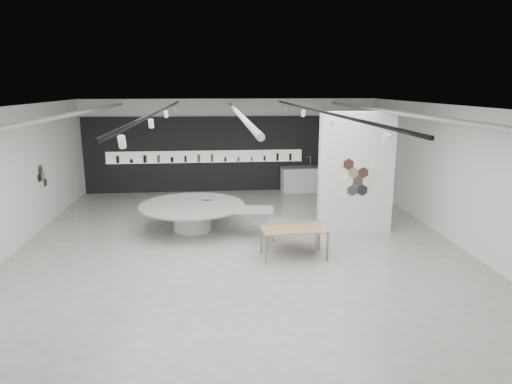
{
  "coord_description": "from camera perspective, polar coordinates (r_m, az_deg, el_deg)",
  "views": [
    {
      "loc": [
        -0.66,
        -11.83,
        4.33
      ],
      "look_at": [
        0.56,
        1.2,
        1.26
      ],
      "focal_mm": 32.0,
      "sensor_mm": 36.0,
      "label": 1
    }
  ],
  "objects": [
    {
      "name": "sample_table_wood",
      "position": [
        11.69,
        4.77,
        -4.86
      ],
      "size": [
        1.69,
        0.91,
        0.77
      ],
      "rotation": [
        0.0,
        0.0,
        0.05
      ],
      "color": "#9D7851",
      "rests_on": "ground"
    },
    {
      "name": "kitchen_counter",
      "position": [
        19.1,
        5.92,
        1.62
      ],
      "size": [
        1.87,
        0.84,
        1.44
      ],
      "rotation": [
        0.0,
        0.0,
        0.07
      ],
      "color": "white",
      "rests_on": "ground"
    },
    {
      "name": "display_island",
      "position": [
        14.01,
        -7.72,
        -2.66
      ],
      "size": [
        4.26,
        3.62,
        0.82
      ],
      "rotation": [
        0.0,
        0.0,
        -0.15
      ],
      "color": "white",
      "rests_on": "ground"
    },
    {
      "name": "room",
      "position": [
        12.06,
        -2.57,
        2.4
      ],
      "size": [
        12.02,
        14.02,
        3.82
      ],
      "color": "#ADABA3",
      "rests_on": "ground"
    },
    {
      "name": "back_wall_display",
      "position": [
        18.98,
        -3.56,
        4.73
      ],
      "size": [
        11.8,
        0.27,
        3.1
      ],
      "color": "black",
      "rests_on": "ground"
    },
    {
      "name": "partition_column",
      "position": [
        13.72,
        12.41,
        2.26
      ],
      "size": [
        2.2,
        0.38,
        3.6
      ],
      "color": "white",
      "rests_on": "ground"
    },
    {
      "name": "sample_table_stone",
      "position": [
        12.4,
        4.73,
        -4.09
      ],
      "size": [
        1.54,
        1.12,
        0.72
      ],
      "rotation": [
        0.0,
        0.0,
        -0.34
      ],
      "color": "slate",
      "rests_on": "ground"
    }
  ]
}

